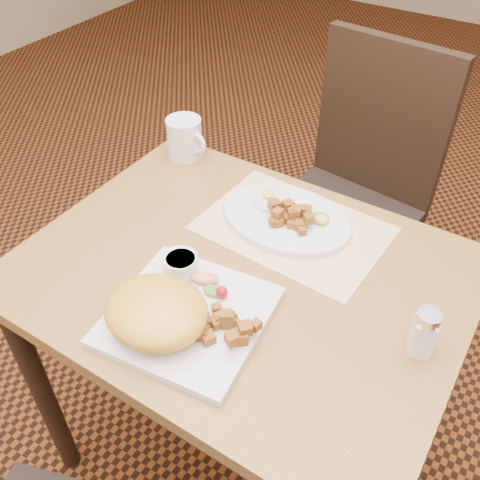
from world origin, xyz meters
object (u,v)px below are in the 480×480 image
at_px(table, 241,305).
at_px(plate_oval, 286,218).
at_px(salt_shaker, 424,332).
at_px(chair_far, 356,185).
at_px(plate_square, 188,316).
at_px(coffee_mug, 185,138).

distance_m(table, plate_oval, 0.22).
relative_size(plate_oval, salt_shaker, 3.05).
height_order(chair_far, plate_oval, chair_far).
distance_m(plate_square, coffee_mug, 0.57).
bearing_deg(salt_shaker, plate_square, -157.63).
height_order(plate_oval, coffee_mug, coffee_mug).
relative_size(chair_far, plate_oval, 3.19).
height_order(plate_square, coffee_mug, coffee_mug).
bearing_deg(plate_oval, plate_square, -92.60).
xyz_separation_m(chair_far, plate_oval, (0.01, -0.51, 0.22)).
bearing_deg(plate_square, coffee_mug, 127.18).
xyz_separation_m(plate_square, salt_shaker, (0.39, 0.16, 0.04)).
bearing_deg(plate_oval, chair_far, 91.64).
height_order(salt_shaker, coffee_mug, coffee_mug).
height_order(chair_far, coffee_mug, chair_far).
xyz_separation_m(plate_square, coffee_mug, (-0.35, 0.46, 0.04)).
relative_size(table, salt_shaker, 9.00).
xyz_separation_m(table, plate_oval, (0.00, 0.18, 0.12)).
xyz_separation_m(chair_far, plate_square, (-0.00, -0.86, 0.22)).
bearing_deg(salt_shaker, chair_far, 118.91).
bearing_deg(salt_shaker, plate_oval, 153.00).
bearing_deg(coffee_mug, table, -38.95).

